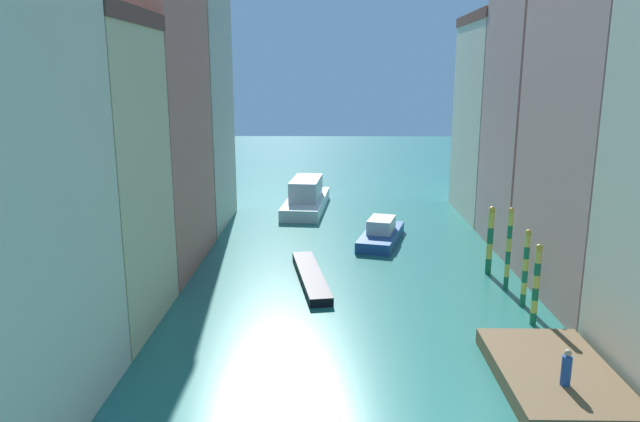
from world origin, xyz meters
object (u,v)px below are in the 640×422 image
object	(u,v)px
mooring_pole_1	(525,267)
waterfront_dock	(554,375)
mooring_pole_0	(536,284)
mooring_pole_3	(490,240)
person_on_dock	(566,369)
gondola_black	(311,277)
vaporetto_white	(306,197)
motorboat_0	(381,233)
mooring_pole_2	(509,248)

from	to	relation	value
mooring_pole_1	waterfront_dock	bearing A→B (deg)	-99.43
waterfront_dock	mooring_pole_1	size ratio (longest dim) A/B	1.75
mooring_pole_0	mooring_pole_3	bearing A→B (deg)	91.74
person_on_dock	gondola_black	xyz separation A→B (m)	(-9.72, 12.86, -1.07)
mooring_pole_1	vaporetto_white	xyz separation A→B (m)	(-12.21, 22.38, -1.02)
gondola_black	mooring_pole_1	bearing A→B (deg)	-17.71
mooring_pole_3	motorboat_0	distance (m)	9.19
waterfront_dock	motorboat_0	distance (m)	20.52
mooring_pole_2	motorboat_0	distance (m)	11.48
mooring_pole_0	gondola_black	world-z (taller)	mooring_pole_0
gondola_black	motorboat_0	size ratio (longest dim) A/B	1.16
person_on_dock	gondola_black	world-z (taller)	person_on_dock
mooring_pole_1	mooring_pole_3	distance (m)	5.03
mooring_pole_1	motorboat_0	size ratio (longest dim) A/B	0.56
mooring_pole_3	motorboat_0	world-z (taller)	mooring_pole_3
waterfront_dock	mooring_pole_2	distance (m)	10.65
gondola_black	person_on_dock	bearing A→B (deg)	-52.90
motorboat_0	mooring_pole_2	bearing A→B (deg)	-56.83
gondola_black	mooring_pole_3	bearing A→B (deg)	7.65
mooring_pole_0	gondola_black	bearing A→B (deg)	151.28
vaporetto_white	person_on_dock	bearing A→B (deg)	-71.24
waterfront_dock	mooring_pole_0	world-z (taller)	mooring_pole_0
mooring_pole_1	person_on_dock	bearing A→B (deg)	-98.91
mooring_pole_0	person_on_dock	bearing A→B (deg)	-99.76
mooring_pole_2	motorboat_0	size ratio (longest dim) A/B	0.65
mooring_pole_3	vaporetto_white	world-z (taller)	mooring_pole_3
person_on_dock	mooring_pole_0	xyz separation A→B (m)	(1.18, 6.88, 0.74)
mooring_pole_1	motorboat_0	bearing A→B (deg)	118.22
mooring_pole_0	motorboat_0	world-z (taller)	mooring_pole_0
person_on_dock	mooring_pole_2	xyz separation A→B (m)	(1.28, 11.69, 1.07)
mooring_pole_0	vaporetto_white	size ratio (longest dim) A/B	0.37
motorboat_0	vaporetto_white	bearing A→B (deg)	119.05
waterfront_dock	motorboat_0	xyz separation A→B (m)	(-5.06, 19.88, 0.27)
person_on_dock	motorboat_0	xyz separation A→B (m)	(-4.93, 21.18, -0.71)
waterfront_dock	mooring_pole_2	size ratio (longest dim) A/B	1.53
vaporetto_white	mooring_pole_2	bearing A→B (deg)	-58.95
waterfront_dock	mooring_pole_0	distance (m)	5.93
mooring_pole_3	vaporetto_white	distance (m)	20.98
motorboat_0	waterfront_dock	bearing A→B (deg)	-75.72
waterfront_dock	motorboat_0	size ratio (longest dim) A/B	0.99
waterfront_dock	motorboat_0	world-z (taller)	motorboat_0
mooring_pole_0	mooring_pole_2	size ratio (longest dim) A/B	0.86
mooring_pole_1	gondola_black	size ratio (longest dim) A/B	0.48
mooring_pole_0	mooring_pole_1	world-z (taller)	mooring_pole_1
mooring_pole_2	mooring_pole_3	bearing A→B (deg)	96.98
waterfront_dock	gondola_black	bearing A→B (deg)	130.46
mooring_pole_0	mooring_pole_2	world-z (taller)	mooring_pole_2
mooring_pole_1	gondola_black	bearing A→B (deg)	162.29
mooring_pole_0	vaporetto_white	distance (m)	27.53
mooring_pole_3	gondola_black	world-z (taller)	mooring_pole_3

